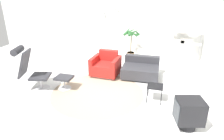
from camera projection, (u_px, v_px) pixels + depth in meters
ground_plane at (102, 88)px, 5.71m from camera, size 12.00×12.00×0.00m
wall_back at (126, 21)px, 8.09m from camera, size 12.00×0.09×2.80m
round_rug at (98, 93)px, 5.47m from camera, size 2.53×2.53×0.01m
lounge_chair at (29, 65)px, 5.43m from camera, size 0.95×0.72×1.23m
ottoman at (64, 80)px, 5.60m from camera, size 0.46×0.39×0.37m
armchair_red at (106, 66)px, 6.52m from camera, size 0.90×0.84×0.76m
couch_low at (141, 70)px, 6.38m from camera, size 1.16×0.94×0.61m
side_table at (155, 88)px, 4.97m from camera, size 0.39×0.39×0.41m
crt_television at (189, 113)px, 3.98m from camera, size 0.62×0.57×0.65m
potted_plant at (131, 44)px, 7.76m from camera, size 0.63×0.62×1.29m
shelf_unit at (185, 36)px, 7.38m from camera, size 1.11×0.28×2.08m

